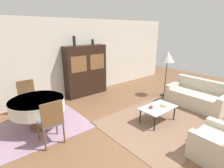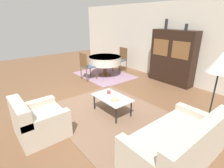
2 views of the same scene
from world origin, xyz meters
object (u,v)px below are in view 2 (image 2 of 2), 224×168
object	(u,v)px
armchair	(39,121)
dining_chair_near	(86,65)
coffee_table	(112,99)
display_cabinet	(172,57)
vase_tall	(166,24)
bowl	(115,99)
cup	(109,92)
dining_chair_far	(121,58)
dining_table	(105,60)
floor_lamp	(220,65)
couch	(177,145)
vase_short	(186,27)

from	to	relation	value
armchair	dining_chair_near	xyz separation A→B (m)	(-2.24, 2.45, 0.27)
coffee_table	dining_chair_near	bearing A→B (deg)	161.78
display_cabinet	vase_tall	distance (m)	1.13
display_cabinet	bowl	world-z (taller)	display_cabinet
cup	bowl	distance (m)	0.40
dining_chair_far	vase_tall	world-z (taller)	vase_tall
dining_chair_near	cup	xyz separation A→B (m)	(2.28, -0.75, -0.11)
armchair	dining_table	size ratio (longest dim) A/B	0.70
dining_table	bowl	world-z (taller)	dining_table
armchair	dining_table	xyz separation A→B (m)	(-2.24, 3.31, 0.30)
dining_chair_near	vase_tall	xyz separation A→B (m)	(1.74, 2.14, 1.40)
floor_lamp	bowl	distance (m)	2.16
dining_chair_far	couch	bearing A→B (deg)	147.94
floor_lamp	bowl	xyz separation A→B (m)	(-1.61, -1.08, -0.95)
couch	dining_table	size ratio (longest dim) A/B	1.36
dining_table	dining_chair_near	bearing A→B (deg)	-90.00
vase_short	dining_table	bearing A→B (deg)	-152.54
cup	vase_short	bearing A→B (deg)	86.15
coffee_table	dining_table	bearing A→B (deg)	145.96
couch	display_cabinet	bearing A→B (deg)	34.89
floor_lamp	bowl	bearing A→B (deg)	-146.15
floor_lamp	cup	distance (m)	2.40
armchair	vase_short	size ratio (longest dim) A/B	4.60
dining_table	vase_tall	distance (m)	2.56
coffee_table	dining_chair_near	world-z (taller)	dining_chair_near
couch	vase_short	distance (m)	3.96
armchair	bowl	xyz separation A→B (m)	(0.42, 1.58, 0.14)
armchair	floor_lamp	bearing A→B (deg)	52.69
dining_chair_near	bowl	distance (m)	2.80
dining_table	dining_chair_far	bearing A→B (deg)	90.00
armchair	vase_tall	size ratio (longest dim) A/B	2.72
dining_chair_far	floor_lamp	world-z (taller)	floor_lamp
armchair	coffee_table	xyz separation A→B (m)	(0.24, 1.63, 0.08)
vase_tall	armchair	bearing A→B (deg)	-83.82
coffee_table	couch	bearing A→B (deg)	-4.97
armchair	display_cabinet	size ratio (longest dim) A/B	0.50
coffee_table	display_cabinet	size ratio (longest dim) A/B	0.53
cup	couch	bearing A→B (deg)	-6.40
bowl	display_cabinet	bearing A→B (deg)	99.90
armchair	cup	size ratio (longest dim) A/B	9.68
bowl	vase_tall	xyz separation A→B (m)	(-0.91, 3.02, 1.52)
bowl	couch	bearing A→B (deg)	-3.49
vase_short	dining_chair_far	bearing A→B (deg)	-170.28
bowl	vase_short	distance (m)	3.36
floor_lamp	dining_table	bearing A→B (deg)	171.23
dining_table	armchair	bearing A→B (deg)	-55.91
dining_chair_far	floor_lamp	size ratio (longest dim) A/B	0.61
dining_table	dining_chair_near	xyz separation A→B (m)	(0.00, -0.86, -0.03)
cup	bowl	world-z (taller)	cup
couch	vase_short	xyz separation A→B (m)	(-1.84, 3.12, 1.60)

